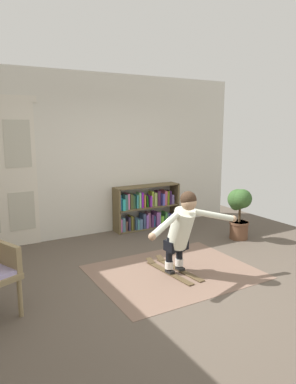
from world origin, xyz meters
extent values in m
plane|color=brown|center=(0.00, 0.00, 0.00)|extent=(7.20, 7.20, 0.00)
cube|color=silver|center=(0.00, 2.60, 1.45)|extent=(6.00, 0.10, 2.90)
cube|color=beige|center=(-1.31, 2.54, 1.18)|extent=(0.55, 0.04, 2.35)
cube|color=#B8B4A2|center=(-1.31, 2.52, 1.69)|extent=(0.41, 0.01, 0.76)
cube|color=#B8B4A2|center=(-1.31, 2.52, 0.59)|extent=(0.41, 0.01, 0.64)
cube|color=#775C4D|center=(0.25, 0.34, 0.00)|extent=(2.15, 1.69, 0.01)
cube|color=brown|center=(0.34, 2.39, 0.42)|extent=(0.04, 0.30, 0.85)
cube|color=brown|center=(1.64, 2.39, 0.42)|extent=(0.04, 0.30, 0.85)
cube|color=brown|center=(0.99, 2.39, 0.01)|extent=(1.30, 0.30, 0.02)
cube|color=brown|center=(0.99, 2.39, 0.42)|extent=(1.30, 0.30, 0.02)
cube|color=brown|center=(0.99, 2.39, 0.84)|extent=(1.30, 0.30, 0.02)
cube|color=#D76BC3|center=(0.39, 2.39, 0.14)|extent=(0.05, 0.20, 0.25)
cube|color=slate|center=(0.44, 2.37, 0.15)|extent=(0.06, 0.18, 0.26)
cube|color=brown|center=(0.51, 2.39, 0.11)|extent=(0.06, 0.16, 0.19)
cube|color=#41375C|center=(0.57, 2.37, 0.15)|extent=(0.03, 0.16, 0.26)
cube|color=brown|center=(0.62, 2.39, 0.16)|extent=(0.03, 0.18, 0.28)
cube|color=brown|center=(0.66, 2.40, 0.15)|extent=(0.04, 0.16, 0.26)
cube|color=navy|center=(0.70, 2.37, 0.13)|extent=(0.04, 0.18, 0.21)
cube|color=#56ADAE|center=(0.75, 2.39, 0.12)|extent=(0.03, 0.22, 0.20)
cube|color=#4F7097|center=(0.81, 2.38, 0.12)|extent=(0.06, 0.21, 0.19)
cube|color=#3B4C6F|center=(0.89, 2.38, 0.16)|extent=(0.05, 0.20, 0.29)
cube|color=#965EC4|center=(0.94, 2.38, 0.15)|extent=(0.04, 0.23, 0.26)
cube|color=#996380|center=(1.01, 2.39, 0.17)|extent=(0.07, 0.15, 0.30)
cube|color=#592E62|center=(1.06, 2.37, 0.14)|extent=(0.04, 0.19, 0.25)
cube|color=#29507E|center=(1.11, 2.38, 0.13)|extent=(0.04, 0.19, 0.22)
cube|color=#894D98|center=(1.17, 2.38, 0.16)|extent=(0.06, 0.24, 0.29)
cube|color=#9B81D4|center=(1.24, 2.40, 0.16)|extent=(0.03, 0.22, 0.27)
cube|color=#71D034|center=(1.29, 2.40, 0.12)|extent=(0.06, 0.22, 0.19)
cube|color=#2B5F33|center=(1.34, 2.40, 0.11)|extent=(0.03, 0.22, 0.18)
cube|color=#458A47|center=(1.39, 2.39, 0.15)|extent=(0.04, 0.17, 0.26)
cube|color=slate|center=(1.45, 2.40, 0.13)|extent=(0.05, 0.15, 0.22)
cube|color=#564FD0|center=(1.52, 2.39, 0.12)|extent=(0.05, 0.20, 0.20)
cube|color=#3B80C4|center=(0.38, 2.40, 0.58)|extent=(0.05, 0.20, 0.29)
cube|color=#2CB5B2|center=(0.44, 2.37, 0.54)|extent=(0.05, 0.23, 0.21)
cube|color=#366863|center=(0.50, 2.38, 0.58)|extent=(0.06, 0.22, 0.29)
cube|color=#CB6D9D|center=(0.56, 2.40, 0.58)|extent=(0.04, 0.19, 0.30)
cube|color=#404D27|center=(0.62, 2.39, 0.57)|extent=(0.06, 0.18, 0.28)
cube|color=#2A5337|center=(0.68, 2.41, 0.55)|extent=(0.05, 0.16, 0.24)
cube|color=teal|center=(0.75, 2.40, 0.56)|extent=(0.03, 0.20, 0.25)
cube|color=#8AD284|center=(0.81, 2.39, 0.58)|extent=(0.04, 0.15, 0.30)
cube|color=purple|center=(0.85, 2.37, 0.58)|extent=(0.03, 0.14, 0.29)
cube|color=#B87D3B|center=(0.91, 2.38, 0.56)|extent=(0.03, 0.15, 0.25)
cube|color=#16560D|center=(0.96, 2.38, 0.54)|extent=(0.05, 0.14, 0.22)
cube|color=purple|center=(1.03, 2.38, 0.54)|extent=(0.04, 0.20, 0.22)
cube|color=#AAD23B|center=(1.09, 2.40, 0.58)|extent=(0.03, 0.16, 0.29)
cube|color=#9AA85B|center=(1.14, 2.39, 0.57)|extent=(0.06, 0.20, 0.27)
cube|color=#50244D|center=(1.22, 2.39, 0.58)|extent=(0.06, 0.16, 0.29)
cube|color=#5D5ACC|center=(1.31, 2.38, 0.55)|extent=(0.04, 0.23, 0.23)
cube|color=#B95066|center=(1.36, 2.39, 0.58)|extent=(0.06, 0.23, 0.29)
cube|color=#607A14|center=(1.42, 2.40, 0.57)|extent=(0.05, 0.24, 0.27)
cube|color=#3D1F5C|center=(1.47, 2.38, 0.57)|extent=(0.03, 0.21, 0.27)
cube|color=slate|center=(1.53, 2.41, 0.53)|extent=(0.06, 0.24, 0.19)
cylinder|color=#8E7A55|center=(-1.79, 0.19, 0.21)|extent=(0.07, 0.07, 0.42)
cube|color=#8E7A55|center=(-1.88, 0.44, 0.62)|extent=(0.27, 0.54, 0.28)
cylinder|color=brown|center=(2.07, 0.99, 0.15)|extent=(0.32, 0.32, 0.31)
cylinder|color=brown|center=(2.07, 0.99, 0.29)|extent=(0.34, 0.34, 0.04)
cylinder|color=#4C3823|center=(2.07, 0.99, 0.49)|extent=(0.04, 0.04, 0.36)
sphere|color=#325626|center=(1.98, 1.00, 0.63)|extent=(0.21, 0.21, 0.21)
sphere|color=#325626|center=(2.02, 0.90, 0.75)|extent=(0.33, 0.33, 0.33)
sphere|color=#325626|center=(2.02, 0.99, 0.72)|extent=(0.36, 0.36, 0.36)
cube|color=brown|center=(0.16, 0.33, 0.01)|extent=(0.17, 0.93, 0.01)
cube|color=brown|center=(0.12, 0.77, 0.05)|extent=(0.10, 0.12, 0.06)
cube|color=black|center=(0.16, 0.31, 0.04)|extent=(0.09, 0.13, 0.04)
cube|color=brown|center=(0.34, 0.35, 0.01)|extent=(0.17, 0.93, 0.01)
cube|color=brown|center=(0.30, 0.78, 0.05)|extent=(0.10, 0.12, 0.06)
cube|color=black|center=(0.34, 0.33, 0.04)|extent=(0.09, 0.13, 0.04)
cylinder|color=white|center=(0.16, 0.33, 0.13)|extent=(0.12, 0.12, 0.10)
cylinder|color=black|center=(0.16, 0.33, 0.33)|extent=(0.10, 0.10, 0.30)
cylinder|color=black|center=(0.17, 0.30, 0.42)|extent=(0.12, 0.12, 0.22)
cylinder|color=white|center=(0.34, 0.35, 0.13)|extent=(0.12, 0.12, 0.10)
cylinder|color=black|center=(0.34, 0.35, 0.33)|extent=(0.10, 0.10, 0.30)
cylinder|color=black|center=(0.35, 0.31, 0.42)|extent=(0.12, 0.12, 0.22)
cube|color=black|center=(0.26, 0.30, 0.41)|extent=(0.32, 0.21, 0.14)
cylinder|color=silver|center=(0.26, 0.22, 0.65)|extent=(0.32, 0.46, 0.58)
sphere|color=tan|center=(0.28, 0.07, 1.03)|extent=(0.22, 0.22, 0.20)
sphere|color=#382619|center=(0.28, 0.08, 1.07)|extent=(0.23, 0.23, 0.21)
cylinder|color=silver|center=(-0.13, -0.01, 0.81)|extent=(0.56, 0.34, 0.21)
sphere|color=tan|center=(-0.38, -0.14, 0.74)|extent=(0.10, 0.10, 0.09)
cylinder|color=silver|center=(0.69, 0.06, 0.81)|extent=(0.58, 0.24, 0.21)
sphere|color=tan|center=(0.96, -0.02, 0.74)|extent=(0.10, 0.10, 0.09)
camera|label=1|loc=(-2.33, -3.45, 1.98)|focal=33.12mm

